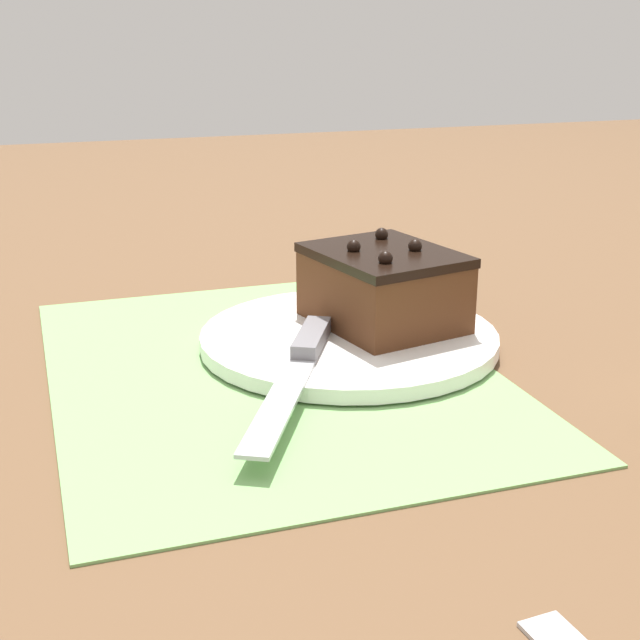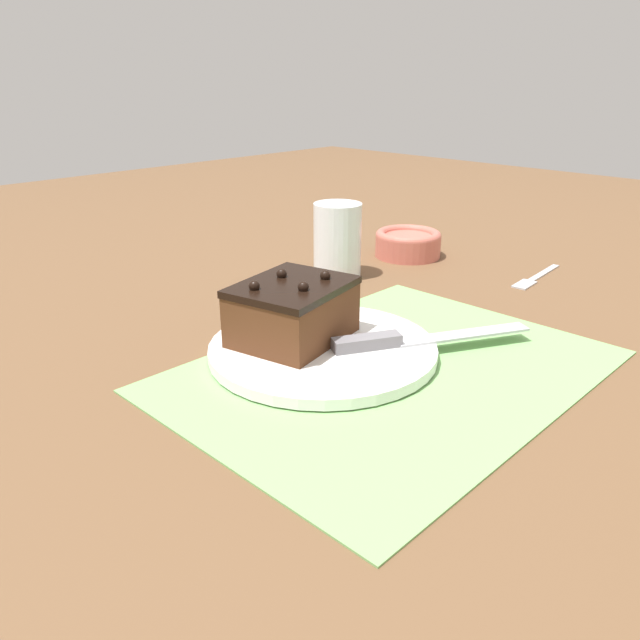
% 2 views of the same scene
% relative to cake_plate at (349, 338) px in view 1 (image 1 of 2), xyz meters
% --- Properties ---
extents(ground_plane, '(3.00, 3.00, 0.00)m').
position_rel_cake_plate_xyz_m(ground_plane, '(-0.03, 0.08, -0.01)').
color(ground_plane, brown).
extents(placemat_woven, '(0.46, 0.34, 0.00)m').
position_rel_cake_plate_xyz_m(placemat_woven, '(-0.03, 0.08, -0.01)').
color(placemat_woven, '#7AB266').
rests_on(placemat_woven, ground_plane).
extents(cake_plate, '(0.25, 0.25, 0.01)m').
position_rel_cake_plate_xyz_m(cake_plate, '(0.00, 0.00, 0.00)').
color(cake_plate, white).
rests_on(cake_plate, placemat_woven).
extents(chocolate_cake, '(0.15, 0.13, 0.08)m').
position_rel_cake_plate_xyz_m(chocolate_cake, '(0.01, -0.04, 0.04)').
color(chocolate_cake, '#512D19').
rests_on(chocolate_cake, cake_plate).
extents(serving_knife, '(0.22, 0.13, 0.01)m').
position_rel_cake_plate_xyz_m(serving_knife, '(-0.06, 0.06, 0.01)').
color(serving_knife, slate).
rests_on(serving_knife, cake_plate).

